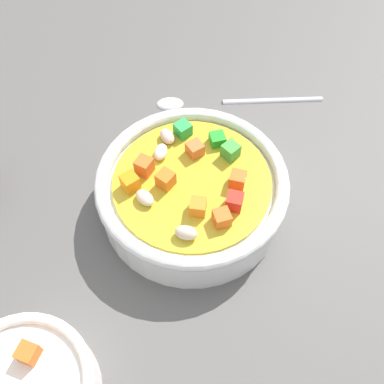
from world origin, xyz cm
name	(u,v)px	position (x,y,z in cm)	size (l,w,h in cm)	color
ground_plane	(192,210)	(0.00, 0.00, -1.00)	(140.00, 140.00, 2.00)	#565451
soup_bowl_main	(192,190)	(-0.01, 0.01, 2.78)	(19.00, 19.00, 6.20)	white
spoon	(216,100)	(1.68, 15.22, 0.42)	(20.82, 4.15, 0.98)	silver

